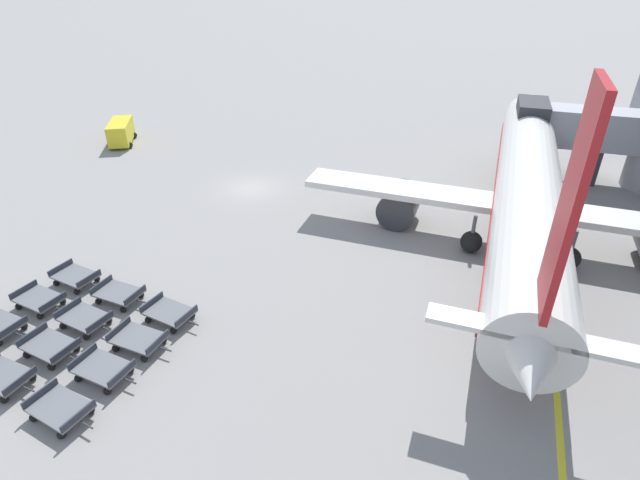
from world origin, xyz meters
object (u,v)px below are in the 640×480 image
at_px(baggage_dolly_row_near_col_b, 3,377).
at_px(service_van, 121,132).
at_px(baggage_dolly_row_far_col_b, 119,294).
at_px(airplane, 528,193).
at_px(baggage_dolly_row_mid_b_col_b, 85,319).
at_px(baggage_dolly_row_mid_b_col_c, 139,339).
at_px(baggage_dolly_row_mid_a_col_c, 103,369).
at_px(baggage_dolly_row_near_col_c, 61,409).
at_px(baggage_dolly_row_far_col_a, 76,277).
at_px(baggage_dolly_row_far_col_c, 170,313).
at_px(baggage_dolly_row_mid_b_col_a, 39,300).
at_px(baggage_dolly_row_mid_a_col_b, 50,347).

bearing_deg(baggage_dolly_row_near_col_b, service_van, 123.62).
bearing_deg(baggage_dolly_row_far_col_b, airplane, 39.39).
height_order(baggage_dolly_row_mid_b_col_b, baggage_dolly_row_mid_b_col_c, same).
xyz_separation_m(service_van, baggage_dolly_row_mid_a_col_c, (21.87, -25.02, -0.73)).
height_order(airplane, baggage_dolly_row_near_col_c, airplane).
bearing_deg(service_van, airplane, -5.92).
relative_size(baggage_dolly_row_far_col_a, baggage_dolly_row_far_col_b, 1.02).
bearing_deg(baggage_dolly_row_far_col_c, baggage_dolly_row_mid_b_col_c, -91.88).
distance_m(baggage_dolly_row_mid_a_col_c, baggage_dolly_row_mid_b_col_c, 2.24).
bearing_deg(airplane, baggage_dolly_row_mid_a_col_c, -127.86).
bearing_deg(baggage_dolly_row_mid_a_col_c, baggage_dolly_row_far_col_c, 87.61).
height_order(airplane, baggage_dolly_row_far_col_b, airplane).
relative_size(baggage_dolly_row_mid_b_col_c, baggage_dolly_row_far_col_b, 1.00).
height_order(airplane, baggage_dolly_row_mid_b_col_c, airplane).
xyz_separation_m(baggage_dolly_row_mid_b_col_a, baggage_dolly_row_far_col_c, (7.29, 1.94, 0.00)).
bearing_deg(baggage_dolly_row_far_col_a, baggage_dolly_row_far_col_c, -3.95).
relative_size(baggage_dolly_row_mid_b_col_b, baggage_dolly_row_mid_b_col_c, 1.02).
bearing_deg(baggage_dolly_row_mid_b_col_a, service_van, 123.34).
distance_m(baggage_dolly_row_mid_a_col_b, baggage_dolly_row_mid_b_col_b, 2.25).
relative_size(service_van, baggage_dolly_row_near_col_c, 1.49).
relative_size(baggage_dolly_row_mid_b_col_a, baggage_dolly_row_far_col_c, 1.00).
distance_m(baggage_dolly_row_far_col_b, baggage_dolly_row_far_col_c, 3.68).
bearing_deg(baggage_dolly_row_mid_a_col_b, baggage_dolly_row_mid_a_col_c, -1.83).
height_order(airplane, baggage_dolly_row_far_col_c, airplane).
distance_m(baggage_dolly_row_near_col_b, baggage_dolly_row_far_col_a, 7.90).
xyz_separation_m(baggage_dolly_row_near_col_c, baggage_dolly_row_far_col_a, (-7.07, 7.49, 0.00)).
distance_m(airplane, baggage_dolly_row_mid_a_col_b, 29.00).
relative_size(baggage_dolly_row_near_col_c, baggage_dolly_row_mid_a_col_c, 1.01).
distance_m(baggage_dolly_row_near_col_c, baggage_dolly_row_mid_b_col_a, 8.76).
bearing_deg(baggage_dolly_row_mid_b_col_c, airplane, 49.18).
height_order(service_van, baggage_dolly_row_near_col_b, service_van).
bearing_deg(baggage_dolly_row_mid_a_col_b, baggage_dolly_row_near_col_b, -97.66).
xyz_separation_m(baggage_dolly_row_mid_a_col_b, baggage_dolly_row_far_col_a, (-3.55, 4.91, 0.00)).
relative_size(baggage_dolly_row_mid_a_col_c, baggage_dolly_row_far_col_b, 1.01).
height_order(service_van, baggage_dolly_row_mid_a_col_b, service_van).
distance_m(baggage_dolly_row_near_col_b, baggage_dolly_row_mid_a_col_b, 2.32).
bearing_deg(baggage_dolly_row_far_col_b, baggage_dolly_row_near_col_b, -92.39).
relative_size(service_van, baggage_dolly_row_near_col_b, 1.52).
xyz_separation_m(baggage_dolly_row_near_col_b, baggage_dolly_row_mid_a_col_c, (3.78, 2.19, 0.00)).
relative_size(baggage_dolly_row_mid_a_col_b, baggage_dolly_row_mid_a_col_c, 1.01).
relative_size(baggage_dolly_row_near_col_b, baggage_dolly_row_far_col_a, 0.98).
bearing_deg(baggage_dolly_row_mid_b_col_b, airplane, 43.18).
relative_size(airplane, baggage_dolly_row_mid_a_col_b, 11.48).
xyz_separation_m(baggage_dolly_row_far_col_a, baggage_dolly_row_far_col_b, (3.53, -0.26, 0.00)).
bearing_deg(baggage_dolly_row_near_col_b, baggage_dolly_row_mid_a_col_b, 82.34).
bearing_deg(baggage_dolly_row_mid_b_col_b, service_van, 128.94).
bearing_deg(baggage_dolly_row_near_col_b, baggage_dolly_row_mid_b_col_b, 87.24).
height_order(baggage_dolly_row_near_col_c, baggage_dolly_row_mid_a_col_b, same).
bearing_deg(baggage_dolly_row_mid_a_col_b, baggage_dolly_row_far_col_b, 90.24).
xyz_separation_m(service_van, baggage_dolly_row_far_col_c, (22.06, -20.50, -0.73)).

